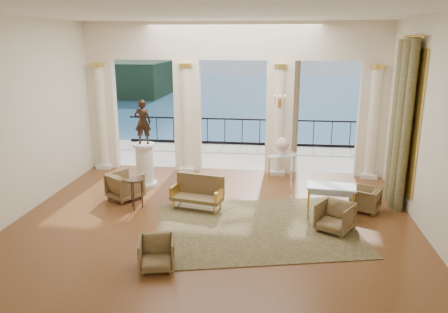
# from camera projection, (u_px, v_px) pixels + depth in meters

# --- Properties ---
(floor) EXTENTS (9.00, 9.00, 0.00)m
(floor) POSITION_uv_depth(u_px,v_px,m) (215.00, 219.00, 10.03)
(floor) COLOR #47200E
(floor) RESTS_ON ground
(room_walls) EXTENTS (9.00, 9.00, 9.00)m
(room_walls) POSITION_uv_depth(u_px,v_px,m) (206.00, 101.00, 8.20)
(room_walls) COLOR #F0E7C9
(room_walls) RESTS_ON ground
(arcade) EXTENTS (9.00, 0.56, 4.50)m
(arcade) POSITION_uv_depth(u_px,v_px,m) (233.00, 88.00, 13.01)
(arcade) COLOR beige
(arcade) RESTS_ON ground
(terrace) EXTENTS (10.00, 3.60, 0.10)m
(terrace) POSITION_uv_depth(u_px,v_px,m) (238.00, 156.00, 15.60)
(terrace) COLOR #AA9E8F
(terrace) RESTS_ON ground
(balustrade) EXTENTS (9.00, 0.06, 1.03)m
(balustrade) POSITION_uv_depth(u_px,v_px,m) (242.00, 134.00, 17.01)
(balustrade) COLOR black
(balustrade) RESTS_ON terrace
(palm_tree) EXTENTS (2.00, 2.00, 4.50)m
(palm_tree) POSITION_uv_depth(u_px,v_px,m) (299.00, 36.00, 15.05)
(palm_tree) COLOR #4C3823
(palm_tree) RESTS_ON terrace
(headland) EXTENTS (22.00, 18.00, 6.00)m
(headland) POSITION_uv_depth(u_px,v_px,m) (110.00, 78.00, 81.44)
(headland) COLOR black
(headland) RESTS_ON sea
(sea) EXTENTS (160.00, 160.00, 0.00)m
(sea) POSITION_uv_depth(u_px,v_px,m) (269.00, 104.00, 69.08)
(sea) COLOR #295E92
(sea) RESTS_ON ground
(curtain) EXTENTS (0.33, 1.40, 4.09)m
(curtain) POSITION_uv_depth(u_px,v_px,m) (401.00, 125.00, 10.43)
(curtain) COLOR #4B4726
(curtain) RESTS_ON ground
(window_frame) EXTENTS (0.04, 1.60, 3.40)m
(window_frame) POSITION_uv_depth(u_px,v_px,m) (409.00, 121.00, 10.38)
(window_frame) COLOR gold
(window_frame) RESTS_ON room_walls
(wall_sconce) EXTENTS (0.30, 0.11, 0.33)m
(wall_sconce) POSITION_uv_depth(u_px,v_px,m) (280.00, 102.00, 12.64)
(wall_sconce) COLOR gold
(wall_sconce) RESTS_ON arcade
(rug) EXTENTS (4.90, 4.20, 0.02)m
(rug) POSITION_uv_depth(u_px,v_px,m) (256.00, 228.00, 9.53)
(rug) COLOR #293016
(rug) RESTS_ON ground
(armchair_a) EXTENTS (0.74, 0.71, 0.64)m
(armchair_a) POSITION_uv_depth(u_px,v_px,m) (157.00, 252.00, 7.79)
(armchair_a) COLOR #40321B
(armchair_a) RESTS_ON ground
(armchair_b) EXTENTS (0.91, 0.89, 0.70)m
(armchair_b) POSITION_uv_depth(u_px,v_px,m) (335.00, 216.00, 9.31)
(armchair_b) COLOR #40321B
(armchair_b) RESTS_ON ground
(armchair_c) EXTENTS (0.79, 0.81, 0.64)m
(armchair_c) POSITION_uv_depth(u_px,v_px,m) (365.00, 198.00, 10.43)
(armchair_c) COLOR #40321B
(armchair_c) RESTS_ON ground
(armchair_d) EXTENTS (1.01, 1.00, 0.77)m
(armchair_d) POSITION_uv_depth(u_px,v_px,m) (125.00, 185.00, 11.19)
(armchair_d) COLOR #40321B
(armchair_d) RESTS_ON ground
(settee) EXTENTS (1.32, 0.78, 0.82)m
(settee) POSITION_uv_depth(u_px,v_px,m) (198.00, 192.00, 10.58)
(settee) COLOR #40321B
(settee) RESTS_ON ground
(game_table) EXTENTS (1.14, 0.70, 0.75)m
(game_table) POSITION_uv_depth(u_px,v_px,m) (331.00, 189.00, 10.03)
(game_table) COLOR #9EB8C8
(game_table) RESTS_ON ground
(pedestal) EXTENTS (0.66, 0.66, 1.21)m
(pedestal) POSITION_uv_depth(u_px,v_px,m) (145.00, 165.00, 12.19)
(pedestal) COLOR silver
(pedestal) RESTS_ON ground
(statue) EXTENTS (0.47, 0.33, 1.22)m
(statue) POSITION_uv_depth(u_px,v_px,m) (143.00, 122.00, 11.87)
(statue) COLOR black
(statue) RESTS_ON pedestal
(console_table) EXTENTS (0.85, 0.57, 0.75)m
(console_table) POSITION_uv_depth(u_px,v_px,m) (282.00, 160.00, 12.61)
(console_table) COLOR silver
(console_table) RESTS_ON ground
(urn) EXTENTS (0.40, 0.40, 0.53)m
(urn) POSITION_uv_depth(u_px,v_px,m) (282.00, 145.00, 12.49)
(urn) COLOR white
(urn) RESTS_ON console_table
(side_table) EXTENTS (0.46, 0.46, 0.75)m
(side_table) POSITION_uv_depth(u_px,v_px,m) (135.00, 183.00, 10.48)
(side_table) COLOR black
(side_table) RESTS_ON ground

